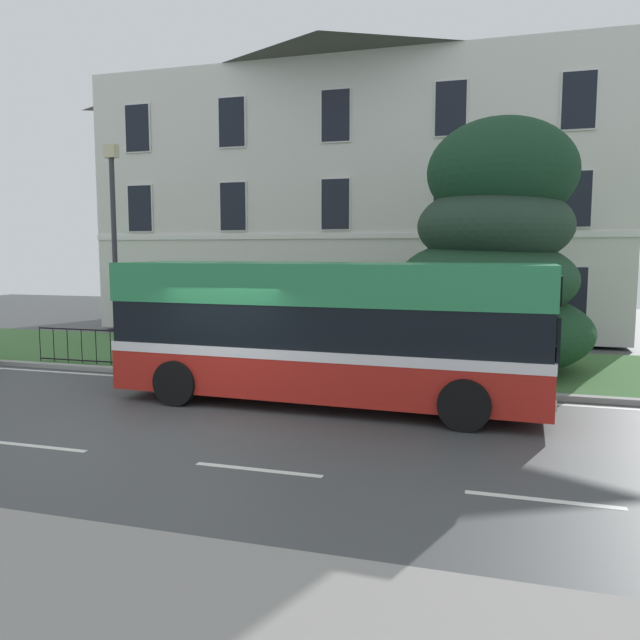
{
  "coord_description": "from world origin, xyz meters",
  "views": [
    {
      "loc": [
        5.39,
        -10.07,
        3.23
      ],
      "look_at": [
        1.44,
        3.39,
        1.67
      ],
      "focal_mm": 34.79,
      "sensor_mm": 36.0,
      "label": 1
    }
  ],
  "objects_px": {
    "litter_bin": "(330,347)",
    "street_lamp_post": "(114,237)",
    "georgian_townhouse": "(366,185)",
    "evergreen_tree": "(494,262)",
    "single_decker_bus": "(328,330)"
  },
  "relations": [
    {
      "from": "evergreen_tree",
      "to": "street_lamp_post",
      "type": "height_order",
      "value": "evergreen_tree"
    },
    {
      "from": "evergreen_tree",
      "to": "litter_bin",
      "type": "relative_size",
      "value": 5.36
    },
    {
      "from": "georgian_townhouse",
      "to": "single_decker_bus",
      "type": "relative_size",
      "value": 2.23
    },
    {
      "from": "single_decker_bus",
      "to": "litter_bin",
      "type": "xyz_separation_m",
      "value": [
        -0.74,
        2.91,
        -0.83
      ]
    },
    {
      "from": "litter_bin",
      "to": "street_lamp_post",
      "type": "bearing_deg",
      "value": -177.42
    },
    {
      "from": "street_lamp_post",
      "to": "litter_bin",
      "type": "distance_m",
      "value": 6.82
    },
    {
      "from": "georgian_townhouse",
      "to": "single_decker_bus",
      "type": "height_order",
      "value": "georgian_townhouse"
    },
    {
      "from": "single_decker_bus",
      "to": "street_lamp_post",
      "type": "bearing_deg",
      "value": 161.21
    },
    {
      "from": "street_lamp_post",
      "to": "litter_bin",
      "type": "bearing_deg",
      "value": 2.58
    },
    {
      "from": "georgian_townhouse",
      "to": "evergreen_tree",
      "type": "xyz_separation_m",
      "value": [
        5.62,
        -10.07,
        -3.17
      ]
    },
    {
      "from": "street_lamp_post",
      "to": "litter_bin",
      "type": "relative_size",
      "value": 4.87
    },
    {
      "from": "evergreen_tree",
      "to": "georgian_townhouse",
      "type": "bearing_deg",
      "value": 119.13
    },
    {
      "from": "georgian_townhouse",
      "to": "evergreen_tree",
      "type": "bearing_deg",
      "value": -60.87
    },
    {
      "from": "georgian_townhouse",
      "to": "litter_bin",
      "type": "relative_size",
      "value": 16.49
    },
    {
      "from": "litter_bin",
      "to": "georgian_townhouse",
      "type": "bearing_deg",
      "value": 97.79
    }
  ]
}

